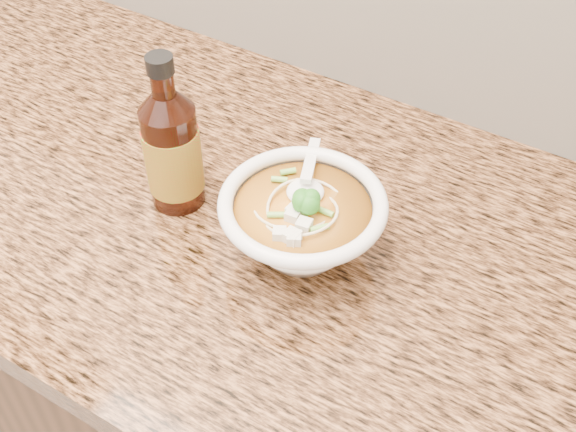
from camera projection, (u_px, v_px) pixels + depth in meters
The scene contains 4 objects.
cabinet at pixel (138, 326), 1.38m from camera, with size 4.00×0.65×0.86m, color #321E0F.
counter_slab at pixel (94, 144), 1.06m from camera, with size 4.00×0.68×0.04m, color #996238.
soup_bowl at pixel (303, 225), 0.85m from camera, with size 0.20×0.22×0.11m.
hot_sauce_bottle at pixel (172, 150), 0.89m from camera, with size 0.07×0.07×0.22m.
Camera 1 is at (0.68, 1.12, 1.56)m, focal length 45.00 mm.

